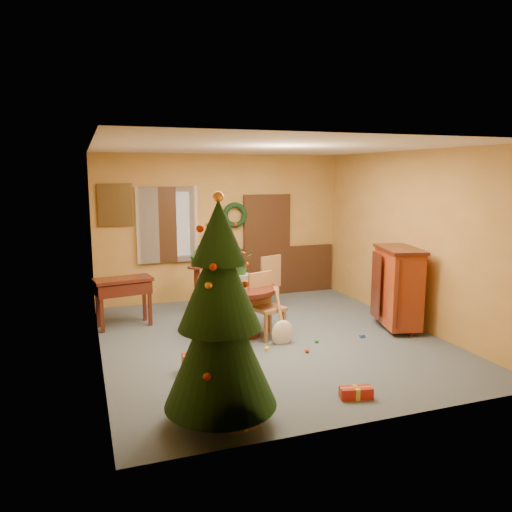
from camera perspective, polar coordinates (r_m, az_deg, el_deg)
name	(u,v)px	position (r m, az deg, el deg)	size (l,w,h in m)	color
room_envelope	(232,244)	(10.10, -2.71, 1.40)	(5.50, 5.50, 5.50)	#35404D
dining_table	(241,301)	(7.86, -1.69, -5.21)	(1.13, 1.13, 0.78)	black
urn	(241,281)	(7.78, -1.70, -2.82)	(0.28, 0.28, 0.21)	slate
centerpiece_plant	(241,262)	(7.72, -1.71, -0.65)	(0.35, 0.31, 0.39)	#1E4C23
chair_near	(265,303)	(7.79, 1.03, -5.36)	(0.55, 0.55, 1.01)	olive
chair_far	(267,281)	(9.25, 1.21, -2.84)	(0.58, 0.58, 1.05)	olive
guitar	(283,317)	(7.49, 3.06, -7.01)	(0.35, 0.16, 0.82)	beige
plant_stand	(197,284)	(9.09, -6.76, -3.21)	(0.34, 0.34, 0.88)	black
stand_plant	(196,255)	(8.99, -6.82, 0.15)	(0.23, 0.18, 0.41)	#19471E
christmas_tree	(220,318)	(4.99, -4.17, -7.04)	(1.15, 1.15, 2.37)	#382111
writing_desk	(123,290)	(8.55, -14.94, -3.79)	(0.99, 0.60, 0.82)	black
sideboard	(398,286)	(8.45, 15.93, -3.28)	(0.81, 1.16, 1.35)	#5F220A
gift_a	(240,419)	(5.29, -1.78, -18.13)	(0.36, 0.29, 0.17)	brown
gift_b	(192,364)	(6.60, -7.31, -12.11)	(0.24, 0.24, 0.24)	maroon
gift_c	(249,385)	(6.05, -0.82, -14.50)	(0.35, 0.33, 0.16)	brown
gift_d	(356,393)	(6.00, 11.36, -15.07)	(0.39, 0.23, 0.13)	maroon
toy_a	(362,336)	(8.03, 12.03, -8.95)	(0.08, 0.05, 0.05)	#2757AB
toy_b	(317,341)	(7.69, 6.95, -9.62)	(0.06, 0.06, 0.06)	#268724
toy_c	(267,349)	(7.32, 1.27, -10.58)	(0.08, 0.05, 0.05)	yellow
toy_d	(307,351)	(7.27, 5.84, -10.73)	(0.06, 0.06, 0.06)	#B1280B
toy_e	(364,391)	(6.16, 12.21, -14.80)	(0.08, 0.05, 0.05)	#CA822F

